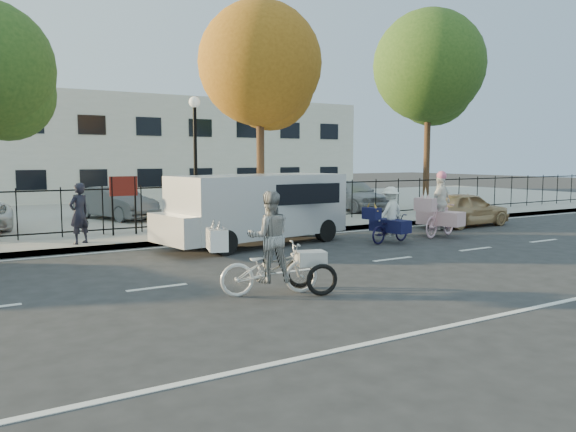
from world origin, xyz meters
TOP-DOWN VIEW (x-y plane):
  - ground at (0.00, 0.00)m, footprint 120.00×120.00m
  - road_markings at (0.00, 0.00)m, footprint 60.00×9.52m
  - curb at (0.00, 5.05)m, footprint 60.00×0.10m
  - sidewalk at (0.00, 6.10)m, footprint 60.00×2.20m
  - parking_lot at (0.00, 15.00)m, footprint 60.00×15.60m
  - iron_fence at (0.00, 7.20)m, footprint 58.00×0.06m
  - building at (0.00, 25.00)m, footprint 34.00×10.00m
  - lamppost at (0.50, 6.80)m, footprint 0.36×0.36m
  - street_sign at (-1.85, 6.80)m, footprint 0.85×0.06m
  - zebra_trike at (-1.37, -1.59)m, footprint 2.24×1.29m
  - unicorn_bike at (6.93, 2.25)m, footprint 2.14×1.54m
  - bull_bike at (4.74, 2.13)m, footprint 1.84×1.28m
  - white_van at (1.17, 3.80)m, footprint 5.98×2.84m
  - gold_sedan at (9.76, 3.80)m, footprint 3.82×1.65m
  - pedestrian at (-3.38, 5.61)m, footprint 0.73×0.65m
  - lot_car_c at (-0.99, 11.36)m, footprint 2.64×4.04m
  - lot_car_d at (9.07, 9.63)m, footprint 1.99×4.25m
  - tree_mid at (3.30, 7.36)m, footprint 4.35×4.35m
  - tree_east at (12.22, 8.19)m, footprint 4.93×4.93m

SIDE VIEW (x-z plane):
  - ground at x=0.00m, z-range 0.00..0.00m
  - road_markings at x=0.00m, z-range 0.00..0.01m
  - curb at x=0.00m, z-range 0.00..0.15m
  - sidewalk at x=0.00m, z-range 0.00..0.15m
  - parking_lot at x=0.00m, z-range 0.00..0.15m
  - gold_sedan at x=9.76m, z-range 0.00..1.28m
  - bull_bike at x=4.74m, z-range -0.17..1.50m
  - zebra_trike at x=-1.37m, z-range -0.22..1.70m
  - unicorn_bike at x=6.93m, z-range -0.27..1.83m
  - lot_car_c at x=-0.99m, z-range 0.15..1.41m
  - lot_car_d at x=9.07m, z-range 0.15..1.56m
  - iron_fence at x=0.00m, z-range 0.15..1.65m
  - pedestrian at x=-3.38m, z-range 0.15..1.83m
  - white_van at x=1.17m, z-range 0.11..2.13m
  - street_sign at x=-1.85m, z-range 0.52..2.32m
  - building at x=0.00m, z-range 0.00..6.00m
  - lamppost at x=0.50m, z-range 0.95..5.28m
  - tree_mid at x=3.30m, z-range 1.60..9.58m
  - tree_east at x=12.22m, z-range 1.81..10.85m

